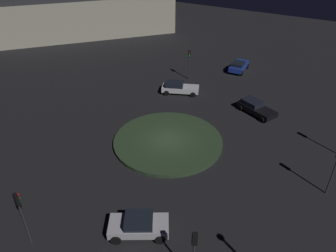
# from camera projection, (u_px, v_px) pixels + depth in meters

# --- Properties ---
(ground_plane) EXTENTS (116.90, 116.90, 0.00)m
(ground_plane) POSITION_uv_depth(u_px,v_px,m) (168.00, 142.00, 30.86)
(ground_plane) COLOR black
(roundabout_island) EXTENTS (10.55, 10.55, 0.31)m
(roundabout_island) POSITION_uv_depth(u_px,v_px,m) (168.00, 141.00, 30.78)
(roundabout_island) COLOR #2D4228
(roundabout_island) RESTS_ON ground_plane
(car_black) EXTENTS (4.80, 3.46, 1.38)m
(car_black) POSITION_uv_depth(u_px,v_px,m) (255.00, 107.00, 35.28)
(car_black) COLOR black
(car_black) RESTS_ON ground_plane
(car_silver) EXTENTS (4.39, 3.71, 1.45)m
(car_silver) POSITION_uv_depth(u_px,v_px,m) (139.00, 225.00, 21.39)
(car_silver) COLOR silver
(car_silver) RESTS_ON ground_plane
(car_blue) EXTENTS (2.29, 4.19, 1.48)m
(car_blue) POSITION_uv_depth(u_px,v_px,m) (239.00, 66.00, 45.51)
(car_blue) COLOR #1E38A5
(car_blue) RESTS_ON ground_plane
(car_white) EXTENTS (4.87, 3.47, 1.43)m
(car_white) POSITION_uv_depth(u_px,v_px,m) (179.00, 88.00, 39.51)
(car_white) COLOR white
(car_white) RESTS_ON ground_plane
(traffic_light_north) EXTENTS (0.36, 0.39, 4.04)m
(traffic_light_north) POSITION_uv_depth(u_px,v_px,m) (189.00, 59.00, 42.02)
(traffic_light_north) COLOR #2D2D2D
(traffic_light_north) RESTS_ON ground_plane
(traffic_light_southeast) EXTENTS (0.37, 0.39, 4.04)m
(traffic_light_southeast) POSITION_uv_depth(u_px,v_px,m) (194.00, 247.00, 17.43)
(traffic_light_southeast) COLOR #2D2D2D
(traffic_light_southeast) RESTS_ON ground_plane
(traffic_light_east) EXTENTS (0.36, 0.31, 4.26)m
(traffic_light_east) POSITION_uv_depth(u_px,v_px,m) (336.00, 163.00, 23.37)
(traffic_light_east) COLOR #2D2D2D
(traffic_light_east) RESTS_ON ground_plane
(traffic_light_south) EXTENTS (0.32, 0.37, 4.40)m
(traffic_light_south) POSITION_uv_depth(u_px,v_px,m) (21.00, 209.00, 19.44)
(traffic_light_south) COLOR #2D2D2D
(traffic_light_south) RESTS_ON ground_plane
(store_building) EXTENTS (31.82, 34.74, 7.64)m
(store_building) POSITION_uv_depth(u_px,v_px,m) (82.00, 11.00, 61.22)
(store_building) COLOR #B7B299
(store_building) RESTS_ON ground_plane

